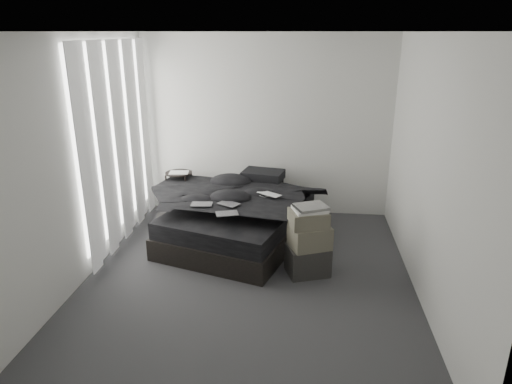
# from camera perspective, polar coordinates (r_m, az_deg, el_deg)

# --- Properties ---
(floor) EXTENTS (3.60, 4.20, 0.01)m
(floor) POSITION_cam_1_polar(r_m,az_deg,el_deg) (5.16, -1.00, -10.84)
(floor) COLOR #363639
(floor) RESTS_ON ground
(ceiling) EXTENTS (3.60, 4.20, 0.01)m
(ceiling) POSITION_cam_1_polar(r_m,az_deg,el_deg) (4.46, -1.21, 19.39)
(ceiling) COLOR white
(ceiling) RESTS_ON ground
(wall_back) EXTENTS (3.60, 0.01, 2.60)m
(wall_back) POSITION_cam_1_polar(r_m,az_deg,el_deg) (6.68, 1.25, 8.15)
(wall_back) COLOR silver
(wall_back) RESTS_ON ground
(wall_front) EXTENTS (3.60, 0.01, 2.60)m
(wall_front) POSITION_cam_1_polar(r_m,az_deg,el_deg) (2.73, -6.86, -9.21)
(wall_front) COLOR silver
(wall_front) RESTS_ON ground
(wall_left) EXTENTS (0.01, 4.20, 2.60)m
(wall_left) POSITION_cam_1_polar(r_m,az_deg,el_deg) (5.19, -21.25, 3.55)
(wall_left) COLOR silver
(wall_left) RESTS_ON ground
(wall_right) EXTENTS (0.01, 4.20, 2.60)m
(wall_right) POSITION_cam_1_polar(r_m,az_deg,el_deg) (4.77, 20.90, 2.28)
(wall_right) COLOR silver
(wall_right) RESTS_ON ground
(window_left) EXTENTS (0.02, 2.00, 2.30)m
(window_left) POSITION_cam_1_polar(r_m,az_deg,el_deg) (5.96, -17.27, 6.40)
(window_left) COLOR white
(window_left) RESTS_ON wall_left
(curtain_left) EXTENTS (0.06, 2.12, 2.48)m
(curtain_left) POSITION_cam_1_polar(r_m,az_deg,el_deg) (5.95, -16.76, 5.75)
(curtain_left) COLOR white
(curtain_left) RESTS_ON wall_left
(bed) EXTENTS (2.03, 2.34, 0.27)m
(bed) POSITION_cam_1_polar(r_m,az_deg,el_deg) (6.03, -2.09, -4.74)
(bed) COLOR black
(bed) RESTS_ON floor
(mattress) EXTENTS (1.95, 2.27, 0.21)m
(mattress) POSITION_cam_1_polar(r_m,az_deg,el_deg) (5.94, -2.12, -2.62)
(mattress) COLOR black
(mattress) RESTS_ON bed
(duvet) EXTENTS (1.90, 2.06, 0.23)m
(duvet) POSITION_cam_1_polar(r_m,az_deg,el_deg) (5.82, -2.35, -0.76)
(duvet) COLOR black
(duvet) RESTS_ON mattress
(pillow_lower) EXTENTS (0.69, 0.56, 0.13)m
(pillow_lower) POSITION_cam_1_polar(r_m,az_deg,el_deg) (6.56, 0.41, 1.16)
(pillow_lower) COLOR black
(pillow_lower) RESTS_ON mattress
(pillow_upper) EXTENTS (0.62, 0.49, 0.13)m
(pillow_upper) POSITION_cam_1_polar(r_m,az_deg,el_deg) (6.48, 0.89, 2.13)
(pillow_upper) COLOR black
(pillow_upper) RESTS_ON pillow_lower
(laptop) EXTENTS (0.38, 0.35, 0.03)m
(laptop) POSITION_cam_1_polar(r_m,az_deg,el_deg) (5.72, 1.36, 0.25)
(laptop) COLOR silver
(laptop) RESTS_ON duvet
(comic_a) EXTENTS (0.26, 0.18, 0.01)m
(comic_a) POSITION_cam_1_polar(r_m,az_deg,el_deg) (5.49, -6.83, -0.82)
(comic_a) COLOR black
(comic_a) RESTS_ON duvet
(comic_b) EXTENTS (0.30, 0.27, 0.01)m
(comic_b) POSITION_cam_1_polar(r_m,az_deg,el_deg) (5.47, -3.46, -0.71)
(comic_b) COLOR black
(comic_b) RESTS_ON duvet
(comic_c) EXTENTS (0.29, 0.23, 0.01)m
(comic_c) POSITION_cam_1_polar(r_m,az_deg,el_deg) (5.18, -3.67, -1.84)
(comic_c) COLOR black
(comic_c) RESTS_ON duvet
(side_stand) EXTENTS (0.39, 0.39, 0.69)m
(side_stand) POSITION_cam_1_polar(r_m,az_deg,el_deg) (6.73, -9.50, -0.46)
(side_stand) COLOR black
(side_stand) RESTS_ON floor
(papers) EXTENTS (0.29, 0.23, 0.01)m
(papers) POSITION_cam_1_polar(r_m,az_deg,el_deg) (6.61, -9.61, 2.40)
(papers) COLOR white
(papers) RESTS_ON side_stand
(floor_books) EXTENTS (0.19, 0.25, 0.16)m
(floor_books) POSITION_cam_1_polar(r_m,az_deg,el_deg) (6.56, -11.56, -3.62)
(floor_books) COLOR black
(floor_books) RESTS_ON floor
(box_lower) EXTENTS (0.54, 0.48, 0.33)m
(box_lower) POSITION_cam_1_polar(r_m,az_deg,el_deg) (5.24, 6.46, -8.43)
(box_lower) COLOR black
(box_lower) RESTS_ON floor
(box_mid) EXTENTS (0.52, 0.47, 0.25)m
(box_mid) POSITION_cam_1_polar(r_m,az_deg,el_deg) (5.10, 6.73, -5.55)
(box_mid) COLOR #5C5949
(box_mid) RESTS_ON box_lower
(box_upper) EXTENTS (0.48, 0.42, 0.18)m
(box_upper) POSITION_cam_1_polar(r_m,az_deg,el_deg) (5.02, 6.58, -3.30)
(box_upper) COLOR #5C5949
(box_upper) RESTS_ON box_mid
(art_book_white) EXTENTS (0.41, 0.37, 0.03)m
(art_book_white) POSITION_cam_1_polar(r_m,az_deg,el_deg) (4.98, 6.73, -2.18)
(art_book_white) COLOR silver
(art_book_white) RESTS_ON box_upper
(art_book_snake) EXTENTS (0.41, 0.38, 0.03)m
(art_book_snake) POSITION_cam_1_polar(r_m,az_deg,el_deg) (4.97, 6.89, -1.86)
(art_book_snake) COLOR silver
(art_book_snake) RESTS_ON art_book_white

